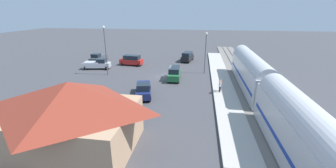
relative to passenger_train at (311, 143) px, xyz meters
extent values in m
plane|color=#424247|center=(14.00, -22.78, -2.86)|extent=(200.00, 200.00, 0.00)
cube|color=slate|center=(0.00, -22.78, -2.77)|extent=(4.80, 70.00, 0.18)
cube|color=#59544C|center=(-0.72, -22.78, -2.62)|extent=(0.10, 70.00, 0.12)
cube|color=#59544C|center=(0.72, -22.78, -2.62)|extent=(0.10, 70.00, 0.12)
cube|color=#B7B2A8|center=(4.00, -22.78, -2.71)|extent=(3.20, 46.00, 0.30)
cube|color=silver|center=(0.00, -19.40, -0.71)|extent=(2.90, 18.60, 3.70)
cube|color=#19389E|center=(1.46, -19.40, -1.01)|extent=(0.04, 17.11, 0.36)
cylinder|color=silver|center=(0.00, -19.40, 1.04)|extent=(2.75, 17.86, 2.76)
cube|color=silver|center=(0.00, 0.00, -0.71)|extent=(2.90, 18.60, 3.70)
cube|color=#19389E|center=(1.46, 0.00, -1.01)|extent=(0.04, 17.11, 0.36)
cylinder|color=silver|center=(0.00, 0.00, 1.04)|extent=(2.75, 17.86, 2.76)
cube|color=tan|center=(18.00, -0.78, -0.99)|extent=(9.90, 7.60, 3.74)
pyramid|color=maroon|center=(18.00, -0.78, 2.07)|extent=(10.70, 8.40, 2.37)
cube|color=#4C3323|center=(18.00, -4.61, -1.81)|extent=(1.10, 0.08, 2.10)
cylinder|color=#23284C|center=(4.75, -15.68, -2.13)|extent=(0.22, 0.22, 0.85)
cylinder|color=silver|center=(4.75, -15.68, -1.40)|extent=(0.36, 0.36, 0.62)
sphere|color=tan|center=(4.75, -15.68, -0.97)|extent=(0.24, 0.24, 0.24)
cylinder|color=brown|center=(4.61, -16.16, -2.13)|extent=(0.22, 0.22, 0.85)
cylinder|color=#CC3F33|center=(4.61, -16.16, -1.40)|extent=(0.36, 0.36, 0.62)
sphere|color=tan|center=(4.61, -16.16, -0.97)|extent=(0.24, 0.24, 0.24)
cube|color=red|center=(22.57, -30.24, -2.02)|extent=(5.08, 2.47, 1.00)
cube|color=#19232D|center=(22.42, -30.22, -1.08)|extent=(3.59, 2.08, 0.88)
cylinder|color=black|center=(24.55, -29.58, -2.52)|extent=(0.22, 0.68, 0.68)
cylinder|color=black|center=(24.37, -31.29, -2.52)|extent=(0.22, 0.68, 0.68)
cylinder|color=black|center=(20.77, -29.18, -2.52)|extent=(0.22, 0.68, 0.68)
cylinder|color=black|center=(20.59, -30.89, -2.52)|extent=(0.22, 0.68, 0.68)
cube|color=black|center=(10.69, -35.96, -2.02)|extent=(2.91, 5.20, 1.00)
cube|color=#19232D|center=(10.72, -35.81, -1.08)|extent=(2.38, 3.71, 0.88)
cylinder|color=black|center=(11.15, -38.00, -2.52)|extent=(0.22, 0.68, 0.68)
cylinder|color=black|center=(9.47, -37.65, -2.52)|extent=(0.22, 0.68, 0.68)
cylinder|color=black|center=(11.92, -34.27, -2.52)|extent=(0.22, 0.68, 0.68)
cylinder|color=black|center=(10.23, -33.93, -2.52)|extent=(0.22, 0.68, 0.68)
cube|color=navy|center=(15.36, -13.33, -2.02)|extent=(3.19, 5.71, 0.92)
cube|color=#19232D|center=(15.11, -12.34, -1.14)|extent=(2.09, 2.09, 0.84)
cylinder|color=black|center=(14.01, -11.45, -2.48)|extent=(0.22, 0.76, 0.76)
cylinder|color=black|center=(15.68, -11.04, -2.48)|extent=(0.22, 0.76, 0.76)
cylinder|color=black|center=(15.03, -15.63, -2.48)|extent=(0.22, 0.76, 0.76)
cylinder|color=black|center=(16.70, -15.22, -2.48)|extent=(0.22, 0.76, 0.76)
cube|color=navy|center=(15.58, -14.25, -1.46)|extent=(2.51, 3.33, 0.20)
cube|color=#47494F|center=(31.11, -32.08, -2.02)|extent=(2.17, 5.47, 0.92)
cube|color=#19232D|center=(31.15, -31.06, -1.14)|extent=(1.79, 1.79, 0.84)
cylinder|color=black|center=(30.33, -29.90, -2.48)|extent=(0.22, 0.76, 0.76)
cylinder|color=black|center=(32.05, -29.97, -2.48)|extent=(0.22, 0.76, 0.76)
cylinder|color=black|center=(30.16, -34.20, -2.48)|extent=(0.22, 0.76, 0.76)
cylinder|color=black|center=(31.88, -34.27, -2.48)|extent=(0.22, 0.76, 0.76)
cube|color=#47494F|center=(31.07, -33.03, -1.46)|extent=(1.98, 3.04, 0.20)
cube|color=silver|center=(28.62, -26.17, -2.02)|extent=(5.65, 2.82, 0.92)
cube|color=#19232D|center=(27.61, -26.34, -1.14)|extent=(1.99, 1.99, 0.84)
cylinder|color=black|center=(26.64, -27.37, -2.48)|extent=(0.22, 0.76, 0.76)
cylinder|color=black|center=(26.36, -25.67, -2.48)|extent=(0.22, 0.76, 0.76)
cylinder|color=black|center=(30.88, -26.66, -2.48)|extent=(0.22, 0.76, 0.76)
cylinder|color=black|center=(30.60, -24.97, -2.48)|extent=(0.22, 0.76, 0.76)
cube|color=silver|center=(29.55, -26.01, -1.46)|extent=(3.24, 2.33, 0.20)
cube|color=#236638|center=(12.01, -21.36, -2.02)|extent=(2.19, 4.99, 1.00)
cube|color=#19232D|center=(12.01, -21.51, -1.08)|extent=(1.88, 3.51, 0.88)
cylinder|color=black|center=(11.06, -19.50, -2.52)|extent=(0.22, 0.68, 0.68)
cylinder|color=black|center=(12.78, -19.42, -2.52)|extent=(0.22, 0.68, 0.68)
cylinder|color=black|center=(11.24, -23.30, -2.52)|extent=(0.22, 0.68, 0.68)
cylinder|color=black|center=(12.96, -23.22, -2.52)|extent=(0.22, 0.68, 0.68)
cylinder|color=#515156|center=(6.80, -26.26, 0.78)|extent=(0.16, 0.16, 7.28)
sphere|color=#EAE5C6|center=(6.80, -26.26, 4.60)|extent=(0.44, 0.44, 0.44)
cylinder|color=#515156|center=(24.69, -22.53, 1.37)|extent=(0.16, 0.16, 8.45)
sphere|color=#EAE5C6|center=(24.69, -22.53, 5.77)|extent=(0.44, 0.44, 0.44)
camera|label=1|loc=(7.76, 13.70, 8.57)|focal=22.77mm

